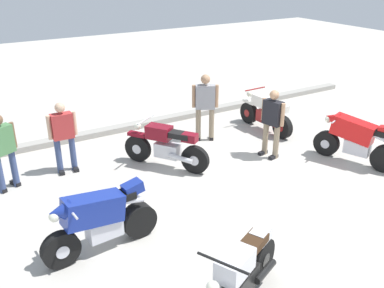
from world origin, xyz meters
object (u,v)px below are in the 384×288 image
(person_in_red_shirt, at_px, (63,134))
(person_in_black_shirt, at_px, (272,120))
(motorcycle_blue_sportbike, at_px, (100,219))
(person_in_gray_shirt, at_px, (205,103))
(motorcycle_red_sportbike, at_px, (356,139))
(motorcycle_silver_cruiser, at_px, (240,276))
(motorcycle_cream_vintage, at_px, (266,113))
(person_in_green_shirt, at_px, (3,148))
(motorcycle_maroon_cruiser, at_px, (166,146))

(person_in_red_shirt, height_order, person_in_black_shirt, person_in_black_shirt)
(motorcycle_blue_sportbike, relative_size, person_in_gray_shirt, 1.13)
(motorcycle_red_sportbike, distance_m, motorcycle_silver_cruiser, 5.43)
(motorcycle_cream_vintage, bearing_deg, person_in_black_shirt, 142.29)
(motorcycle_red_sportbike, relative_size, motorcycle_blue_sportbike, 0.97)
(person_in_green_shirt, bearing_deg, person_in_gray_shirt, -113.37)
(person_in_black_shirt, bearing_deg, motorcycle_cream_vintage, -137.25)
(motorcycle_silver_cruiser, bearing_deg, person_in_gray_shirt, -143.41)
(motorcycle_cream_vintage, distance_m, person_in_black_shirt, 1.71)
(motorcycle_cream_vintage, height_order, person_in_black_shirt, person_in_black_shirt)
(motorcycle_blue_sportbike, distance_m, person_in_black_shirt, 4.90)
(motorcycle_cream_vintage, relative_size, motorcycle_blue_sportbike, 1.00)
(person_in_green_shirt, bearing_deg, motorcycle_cream_vintage, -116.03)
(person_in_gray_shirt, bearing_deg, motorcycle_maroon_cruiser, 148.49)
(motorcycle_cream_vintage, distance_m, motorcycle_blue_sportbike, 6.28)
(person_in_gray_shirt, height_order, person_in_red_shirt, person_in_gray_shirt)
(motorcycle_cream_vintage, height_order, person_in_red_shirt, person_in_red_shirt)
(person_in_green_shirt, bearing_deg, motorcycle_red_sportbike, -136.11)
(person_in_gray_shirt, xyz_separation_m, person_in_green_shirt, (-4.81, -0.12, -0.09))
(motorcycle_red_sportbike, relative_size, person_in_gray_shirt, 1.09)
(motorcycle_red_sportbike, xyz_separation_m, person_in_black_shirt, (-1.42, 1.26, 0.32))
(motorcycle_maroon_cruiser, height_order, motorcycle_blue_sportbike, motorcycle_blue_sportbike)
(motorcycle_cream_vintage, xyz_separation_m, person_in_green_shirt, (-6.60, 0.13, 0.43))
(motorcycle_silver_cruiser, xyz_separation_m, person_in_gray_shirt, (2.69, 5.13, 0.48))
(motorcycle_maroon_cruiser, bearing_deg, motorcycle_cream_vintage, -114.41)
(motorcycle_silver_cruiser, xyz_separation_m, motorcycle_blue_sportbike, (-1.17, 2.13, 0.07))
(motorcycle_silver_cruiser, distance_m, person_in_gray_shirt, 5.81)
(motorcycle_cream_vintage, distance_m, person_in_gray_shirt, 1.88)
(person_in_red_shirt, bearing_deg, person_in_black_shirt, 70.43)
(person_in_gray_shirt, bearing_deg, person_in_black_shirt, -123.31)
(motorcycle_red_sportbike, distance_m, motorcycle_maroon_cruiser, 4.32)
(motorcycle_silver_cruiser, xyz_separation_m, motorcycle_cream_vintage, (4.47, 4.87, -0.03))
(motorcycle_silver_cruiser, relative_size, person_in_gray_shirt, 1.11)
(motorcycle_blue_sportbike, height_order, person_in_black_shirt, person_in_black_shirt)
(motorcycle_silver_cruiser, distance_m, motorcycle_blue_sportbike, 2.43)
(motorcycle_red_sportbike, distance_m, person_in_red_shirt, 6.52)
(motorcycle_silver_cruiser, relative_size, person_in_green_shirt, 1.19)
(motorcycle_silver_cruiser, bearing_deg, person_in_green_shirt, -92.77)
(person_in_gray_shirt, bearing_deg, motorcycle_silver_cruiser, -178.07)
(person_in_green_shirt, relative_size, person_in_red_shirt, 1.02)
(motorcycle_cream_vintage, bearing_deg, motorcycle_red_sportbike, -172.26)
(motorcycle_silver_cruiser, relative_size, motorcycle_blue_sportbike, 0.99)
(motorcycle_maroon_cruiser, bearing_deg, person_in_green_shirt, 42.23)
(motorcycle_blue_sportbike, bearing_deg, motorcycle_silver_cruiser, 113.56)
(motorcycle_cream_vintage, xyz_separation_m, person_in_red_shirt, (-5.35, 0.34, 0.41))
(motorcycle_silver_cruiser, distance_m, motorcycle_maroon_cruiser, 4.40)
(motorcycle_red_sportbike, xyz_separation_m, person_in_green_shirt, (-7.06, 2.74, 0.32))
(motorcycle_maroon_cruiser, xyz_separation_m, motorcycle_blue_sportbike, (-2.28, -2.13, 0.07))
(motorcycle_cream_vintage, relative_size, person_in_gray_shirt, 1.12)
(motorcycle_blue_sportbike, xyz_separation_m, person_in_red_shirt, (0.30, 3.08, 0.30))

